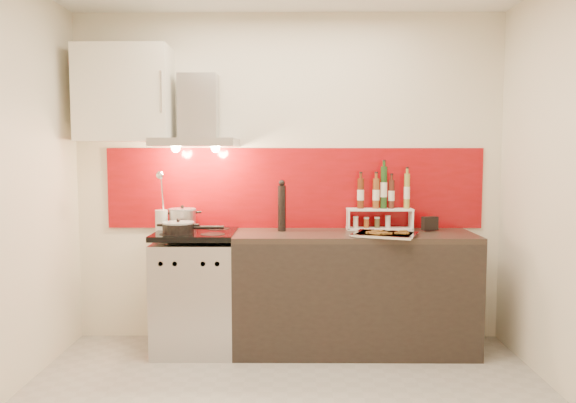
{
  "coord_description": "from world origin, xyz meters",
  "views": [
    {
      "loc": [
        0.03,
        -3.1,
        1.5
      ],
      "look_at": [
        0.0,
        0.95,
        1.15
      ],
      "focal_mm": 35.0,
      "sensor_mm": 36.0,
      "label": 1
    }
  ],
  "objects_px": {
    "stock_pot": "(183,218)",
    "baking_tray": "(385,234)",
    "counter": "(354,291)",
    "range_stove": "(196,292)",
    "saute_pan": "(179,228)",
    "pepper_mill": "(282,206)"
  },
  "relations": [
    {
      "from": "stock_pot",
      "to": "baking_tray",
      "type": "bearing_deg",
      "value": -12.52
    },
    {
      "from": "stock_pot",
      "to": "baking_tray",
      "type": "height_order",
      "value": "stock_pot"
    },
    {
      "from": "range_stove",
      "to": "stock_pot",
      "type": "bearing_deg",
      "value": 127.77
    },
    {
      "from": "saute_pan",
      "to": "pepper_mill",
      "type": "bearing_deg",
      "value": 15.38
    },
    {
      "from": "range_stove",
      "to": "stock_pot",
      "type": "relative_size",
      "value": 4.25
    },
    {
      "from": "counter",
      "to": "range_stove",
      "type": "bearing_deg",
      "value": -179.77
    },
    {
      "from": "pepper_mill",
      "to": "stock_pot",
      "type": "bearing_deg",
      "value": 175.34
    },
    {
      "from": "range_stove",
      "to": "saute_pan",
      "type": "bearing_deg",
      "value": -134.54
    },
    {
      "from": "baking_tray",
      "to": "counter",
      "type": "bearing_deg",
      "value": 138.76
    },
    {
      "from": "range_stove",
      "to": "stock_pot",
      "type": "xyz_separation_m",
      "value": [
        -0.13,
        0.17,
        0.55
      ]
    },
    {
      "from": "range_stove",
      "to": "saute_pan",
      "type": "distance_m",
      "value": 0.53
    },
    {
      "from": "counter",
      "to": "baking_tray",
      "type": "xyz_separation_m",
      "value": [
        0.2,
        -0.18,
        0.47
      ]
    },
    {
      "from": "stock_pot",
      "to": "saute_pan",
      "type": "height_order",
      "value": "stock_pot"
    },
    {
      "from": "range_stove",
      "to": "stock_pot",
      "type": "height_order",
      "value": "stock_pot"
    },
    {
      "from": "baking_tray",
      "to": "range_stove",
      "type": "bearing_deg",
      "value": 172.98
    },
    {
      "from": "counter",
      "to": "stock_pot",
      "type": "bearing_deg",
      "value": 173.02
    },
    {
      "from": "saute_pan",
      "to": "pepper_mill",
      "type": "xyz_separation_m",
      "value": [
        0.75,
        0.21,
        0.14
      ]
    },
    {
      "from": "stock_pot",
      "to": "baking_tray",
      "type": "distance_m",
      "value": 1.57
    },
    {
      "from": "pepper_mill",
      "to": "saute_pan",
      "type": "bearing_deg",
      "value": -164.62
    },
    {
      "from": "range_stove",
      "to": "baking_tray",
      "type": "height_order",
      "value": "baking_tray"
    },
    {
      "from": "counter",
      "to": "saute_pan",
      "type": "distance_m",
      "value": 1.4
    },
    {
      "from": "saute_pan",
      "to": "baking_tray",
      "type": "distance_m",
      "value": 1.51
    }
  ]
}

